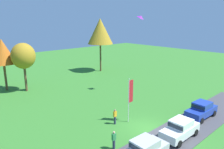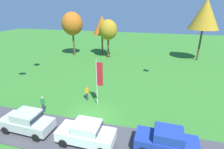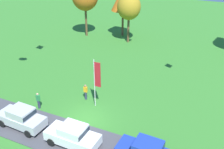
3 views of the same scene
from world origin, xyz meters
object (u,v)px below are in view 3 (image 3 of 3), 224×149
tree_center_back (129,7)px  flag_banner (97,78)px  car_sedan_by_flagpole (21,117)px  car_sedan_mid_row (73,135)px  person_on_lawn (38,101)px  person_beside_suv (86,92)px

tree_center_back → flag_banner: bearing=-77.2°
car_sedan_by_flagpole → tree_center_back: size_ratio=0.58×
car_sedan_by_flagpole → car_sedan_mid_row: same height
person_on_lawn → car_sedan_by_flagpole: bearing=-79.3°
flag_banner → person_beside_suv: bearing=159.2°
car_sedan_mid_row → person_beside_suv: size_ratio=2.59×
person_beside_suv → flag_banner: size_ratio=0.34×
car_sedan_mid_row → person_beside_suv: bearing=111.9°
person_beside_suv → tree_center_back: tree_center_back is taller
car_sedan_mid_row → flag_banner: bearing=98.7°
car_sedan_mid_row → person_on_lawn: bearing=152.9°
car_sedan_by_flagpole → car_sedan_mid_row: bearing=-0.9°
car_sedan_mid_row → person_beside_suv: 6.85m
car_sedan_mid_row → person_on_lawn: (-5.88, 3.01, -0.16)m
flag_banner → person_on_lawn: bearing=-151.6°
person_on_lawn → person_beside_suv: same height
person_on_lawn → tree_center_back: bearing=87.8°
car_sedan_by_flagpole → person_on_lawn: bearing=100.7°
car_sedan_by_flagpole → person_beside_suv: bearing=66.2°
car_sedan_mid_row → flag_banner: size_ratio=0.88×
person_on_lawn → person_beside_suv: 4.72m
car_sedan_by_flagpole → person_beside_suv: size_ratio=2.61×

